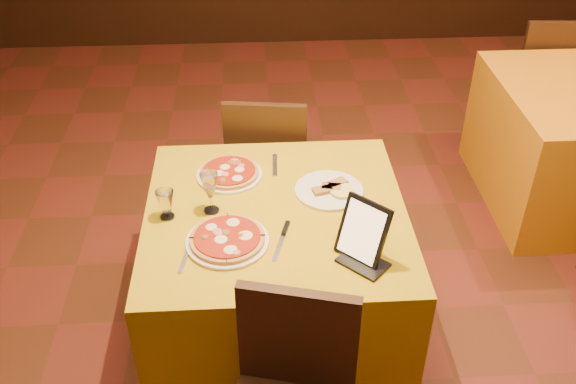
{
  "coord_description": "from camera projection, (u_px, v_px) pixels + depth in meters",
  "views": [
    {
      "loc": [
        -0.49,
        -2.26,
        2.39
      ],
      "look_at": [
        -0.37,
        -0.14,
        0.86
      ],
      "focal_mm": 40.0,
      "sensor_mm": 36.0,
      "label": 1
    }
  ],
  "objects": [
    {
      "name": "fork_far",
      "position": [
        275.0,
        165.0,
        2.97
      ],
      "size": [
        0.03,
        0.18,
        0.01
      ],
      "primitive_type": "cube",
      "rotation": [
        0.0,
        0.0,
        1.53
      ],
      "color": "#B0B1B7",
      "rests_on": "main_table"
    },
    {
      "name": "wine_glass",
      "position": [
        210.0,
        193.0,
        2.64
      ],
      "size": [
        0.09,
        0.09,
        0.19
      ],
      "primitive_type": null,
      "rotation": [
        0.0,
        0.0,
        0.03
      ],
      "color": "#E3C081",
      "rests_on": "main_table"
    },
    {
      "name": "main_table",
      "position": [
        277.0,
        276.0,
        2.91
      ],
      "size": [
        1.1,
        1.1,
        0.75
      ],
      "primitive_type": "cube",
      "color": "#B9980B",
      "rests_on": "floor"
    },
    {
      "name": "knife",
      "position": [
        281.0,
        242.0,
        2.52
      ],
      "size": [
        0.08,
        0.22,
        0.01
      ],
      "primitive_type": "cube",
      "rotation": [
        0.0,
        0.0,
        1.29
      ],
      "color": "#ADADB4",
      "rests_on": "main_table"
    },
    {
      "name": "chair_side_far",
      "position": [
        537.0,
        75.0,
        4.43
      ],
      "size": [
        0.41,
        0.41,
        0.91
      ],
      "primitive_type": null,
      "rotation": [
        0.0,
        0.0,
        3.07
      ],
      "color": "#31210F",
      "rests_on": "floor"
    },
    {
      "name": "tablet",
      "position": [
        363.0,
        231.0,
        2.39
      ],
      "size": [
        0.21,
        0.2,
        0.23
      ],
      "primitive_type": "cube",
      "rotation": [
        -0.35,
        0.0,
        -0.76
      ],
      "color": "black",
      "rests_on": "main_table"
    },
    {
      "name": "water_glass",
      "position": [
        166.0,
        204.0,
        2.62
      ],
      "size": [
        0.08,
        0.08,
        0.13
      ],
      "primitive_type": null,
      "rotation": [
        0.0,
        0.0,
        -0.26
      ],
      "color": "silver",
      "rests_on": "main_table"
    },
    {
      "name": "floor",
      "position": [
        358.0,
        312.0,
        3.25
      ],
      "size": [
        6.0,
        7.0,
        0.01
      ],
      "primitive_type": "cube",
      "color": "#5E2D19",
      "rests_on": "ground"
    },
    {
      "name": "pizza_near",
      "position": [
        227.0,
        240.0,
        2.52
      ],
      "size": [
        0.33,
        0.33,
        0.03
      ],
      "rotation": [
        0.0,
        0.0,
        0.27
      ],
      "color": "white",
      "rests_on": "main_table"
    },
    {
      "name": "pizza_far",
      "position": [
        229.0,
        174.0,
        2.89
      ],
      "size": [
        0.3,
        0.3,
        0.03
      ],
      "rotation": [
        0.0,
        0.0,
        0.06
      ],
      "color": "white",
      "rests_on": "main_table"
    },
    {
      "name": "fork_near",
      "position": [
        185.0,
        260.0,
        2.44
      ],
      "size": [
        0.04,
        0.15,
        0.01
      ],
      "primitive_type": "cube",
      "rotation": [
        0.0,
        0.0,
        1.39
      ],
      "color": "silver",
      "rests_on": "main_table"
    },
    {
      "name": "chair_main_far",
      "position": [
        270.0,
        161.0,
        3.54
      ],
      "size": [
        0.54,
        0.54,
        0.91
      ],
      "primitive_type": null,
      "rotation": [
        0.0,
        0.0,
        3.01
      ],
      "color": "black",
      "rests_on": "floor"
    },
    {
      "name": "cutlet_dish",
      "position": [
        329.0,
        189.0,
        2.8
      ],
      "size": [
        0.3,
        0.3,
        0.03
      ],
      "rotation": [
        0.0,
        0.0,
        0.01
      ],
      "color": "white",
      "rests_on": "main_table"
    }
  ]
}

